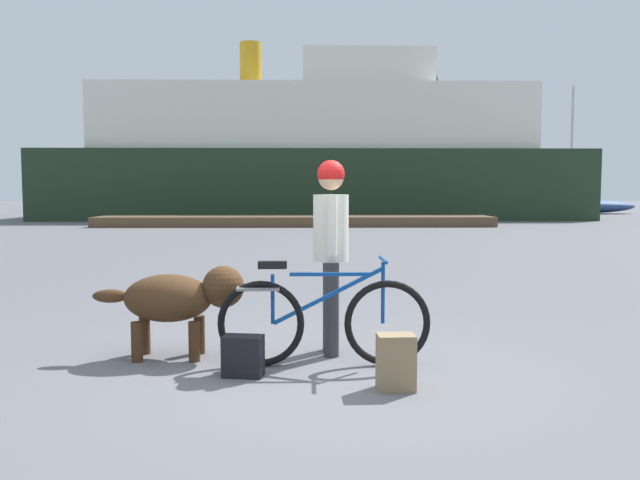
% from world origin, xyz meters
% --- Properties ---
extents(ground_plane, '(160.00, 160.00, 0.00)m').
position_xyz_m(ground_plane, '(0.00, 0.00, 0.00)').
color(ground_plane, slate).
extents(bicycle, '(1.81, 0.44, 0.92)m').
position_xyz_m(bicycle, '(0.12, 0.24, 0.40)').
color(bicycle, black).
rests_on(bicycle, ground_plane).
extents(person_cyclist, '(0.32, 0.53, 1.76)m').
position_xyz_m(person_cyclist, '(0.20, 0.67, 1.07)').
color(person_cyclist, '#333338').
rests_on(person_cyclist, ground_plane).
extents(dog, '(1.34, 0.50, 0.82)m').
position_xyz_m(dog, '(-1.15, 0.55, 0.54)').
color(dog, '#472D19').
rests_on(dog, ground_plane).
extents(backpack, '(0.29, 0.21, 0.42)m').
position_xyz_m(backpack, '(0.65, -0.42, 0.21)').
color(backpack, '#8C7251').
rests_on(backpack, ground_plane).
extents(handbag_pannier, '(0.34, 0.23, 0.33)m').
position_xyz_m(handbag_pannier, '(-0.53, -0.04, 0.16)').
color(handbag_pannier, black).
rests_on(handbag_pannier, ground_plane).
extents(dock_pier, '(16.05, 2.59, 0.40)m').
position_xyz_m(dock_pier, '(-0.47, 21.39, 0.20)').
color(dock_pier, brown).
rests_on(dock_pier, ground_plane).
extents(ferry_boat, '(26.98, 7.46, 9.01)m').
position_xyz_m(ferry_boat, '(0.49, 28.68, 3.19)').
color(ferry_boat, '#1E331E').
rests_on(ferry_boat, ground_plane).
extents(sailboat_moored, '(8.05, 2.25, 7.76)m').
position_xyz_m(sailboat_moored, '(16.20, 34.12, 0.49)').
color(sailboat_moored, navy).
rests_on(sailboat_moored, ground_plane).
extents(pine_tree_far_left, '(3.34, 3.34, 8.89)m').
position_xyz_m(pine_tree_far_left, '(-13.25, 47.27, 5.50)').
color(pine_tree_far_left, '#4C331E').
rests_on(pine_tree_far_left, ground_plane).
extents(pine_tree_center, '(3.50, 3.50, 10.49)m').
position_xyz_m(pine_tree_center, '(2.38, 48.49, 6.73)').
color(pine_tree_center, '#4C331E').
rests_on(pine_tree_center, ground_plane).
extents(pine_tree_far_right, '(3.76, 3.76, 11.81)m').
position_xyz_m(pine_tree_far_right, '(10.46, 47.99, 7.31)').
color(pine_tree_far_right, '#4C331E').
rests_on(pine_tree_far_right, ground_plane).
extents(pine_tree_mid_back, '(3.39, 3.39, 8.66)m').
position_xyz_m(pine_tree_mid_back, '(8.42, 50.57, 5.40)').
color(pine_tree_mid_back, '#4C331E').
rests_on(pine_tree_mid_back, ground_plane).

